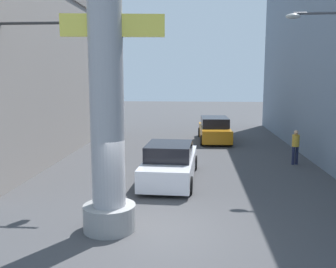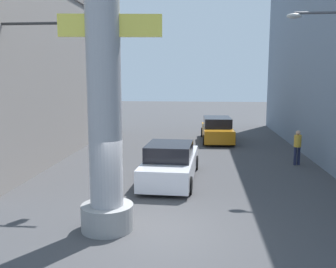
# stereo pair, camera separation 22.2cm
# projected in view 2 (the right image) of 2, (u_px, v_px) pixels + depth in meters

# --- Properties ---
(ground_plane) EXTENTS (88.81, 88.81, 0.00)m
(ground_plane) POSITION_uv_depth(u_px,v_px,m) (178.00, 155.00, 20.11)
(ground_plane) COLOR #424244
(neon_sign_pole) EXTENTS (2.98, 1.43, 10.52)m
(neon_sign_pole) POSITION_uv_depth(u_px,v_px,m) (104.00, 61.00, 9.62)
(neon_sign_pole) COLOR #9E9EA3
(neon_sign_pole) RESTS_ON ground
(traffic_light_mast) EXTENTS (5.66, 0.32, 6.07)m
(traffic_light_mast) POSITION_uv_depth(u_px,v_px,m) (22.00, 72.00, 13.19)
(traffic_light_mast) COLOR #333333
(traffic_light_mast) RESTS_ON ground
(car_lead) EXTENTS (2.20, 5.23, 1.56)m
(car_lead) POSITION_uv_depth(u_px,v_px,m) (171.00, 163.00, 15.10)
(car_lead) COLOR black
(car_lead) RESTS_ON ground
(car_far) EXTENTS (2.10, 4.82, 1.56)m
(car_far) POSITION_uv_depth(u_px,v_px,m) (217.00, 130.00, 24.39)
(car_far) COLOR black
(car_far) RESTS_ON ground
(palm_tree_far_left) EXTENTS (3.25, 3.33, 8.44)m
(palm_tree_far_left) POSITION_uv_depth(u_px,v_px,m) (89.00, 55.00, 27.31)
(palm_tree_far_left) COLOR brown
(palm_tree_far_left) RESTS_ON ground
(palm_tree_mid_right) EXTENTS (2.85, 2.82, 9.39)m
(palm_tree_mid_right) POSITION_uv_depth(u_px,v_px,m) (317.00, 47.00, 20.23)
(palm_tree_mid_right) COLOR brown
(palm_tree_mid_right) RESTS_ON ground
(pedestrian_mid_right) EXTENTS (0.45, 0.45, 1.66)m
(pedestrian_mid_right) POSITION_uv_depth(u_px,v_px,m) (297.00, 145.00, 17.68)
(pedestrian_mid_right) COLOR #1E233F
(pedestrian_mid_right) RESTS_ON ground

